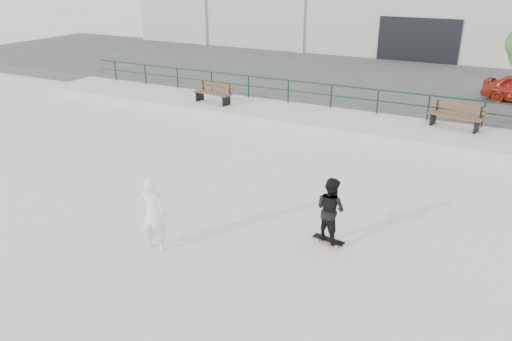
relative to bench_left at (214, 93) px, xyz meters
The scene contains 9 objects.
ground 11.03m from the bench_left, 57.37° to the right, with size 120.00×120.00×0.00m, color silver.
ledge 5.97m from the bench_left, ahead, with size 30.00×3.00×0.50m, color beige.
parking_strip 10.58m from the bench_left, 55.87° to the left, with size 60.00×14.00×0.50m, color #3B3B3B.
railing 6.13m from the bench_left, 14.59° to the left, with size 28.00×0.06×1.03m.
bench_left is the anchor object (origin of this frame).
bench_right 10.08m from the bench_left, ahead, with size 2.03×0.96×0.90m.
skateboard 11.92m from the bench_left, 44.74° to the right, with size 0.80×0.31×0.09m.
standing_skater 11.89m from the bench_left, 44.74° to the right, with size 0.77×0.60×1.59m, color black.
seated_skater 11.62m from the bench_left, 64.78° to the right, with size 0.66×0.44×1.82m, color white.
Camera 1 is at (5.79, -9.14, 6.14)m, focal length 35.00 mm.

